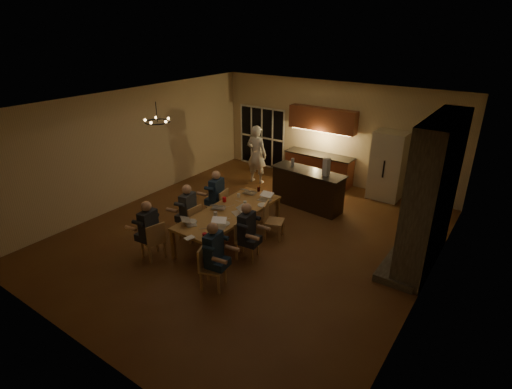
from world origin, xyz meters
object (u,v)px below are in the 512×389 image
object	(u,v)px
chair_left_mid	(190,222)
person_left_far	(217,196)
chair_right_near	(213,268)
laptop_e	(250,189)
person_left_mid	(188,212)
laptop_a	(191,219)
laptop_c	(219,204)
mug_front	(215,214)
refrigerator	(388,166)
chandelier	(157,122)
plate_left	(191,222)
person_right_near	(214,255)
laptop_f	(265,196)
chair_right_far	(274,221)
laptop_d	(238,209)
can_silver	(213,221)
plate_far	(263,205)
can_cola	(259,189)
laptop_b	(218,223)
redcup_mid	(224,199)
chair_left_far	(218,205)
chair_left_near	(153,240)
chair_right_mid	(247,240)
dining_table	(230,225)
mug_back	(239,195)
redcup_near	(205,236)
mug_mid	(245,203)
bar_blender	(326,167)
plate_near	(224,224)
person_right_mid	(247,233)
bar_bottle	(293,162)
person_left_near	(149,230)
standing_person	(257,154)

from	to	relation	value
chair_left_mid	person_left_far	xyz separation A→B (m)	(-0.09, 1.13, 0.24)
chair_right_near	laptop_e	distance (m)	3.06
person_left_mid	laptop_a	bearing A→B (deg)	38.06
laptop_c	mug_front	world-z (taller)	laptop_c
refrigerator	person_left_mid	xyz separation A→B (m)	(-3.06, -5.06, -0.31)
chandelier	laptop_e	world-z (taller)	chandelier
refrigerator	plate_left	size ratio (longest dim) A/B	7.34
mug_front	person_right_near	bearing A→B (deg)	-50.98
person_left_far	laptop_f	size ratio (longest dim) A/B	4.31
chair_right_far	laptop_c	xyz separation A→B (m)	(-1.12, -0.70, 0.42)
refrigerator	person_left_mid	world-z (taller)	refrigerator
person_left_mid	laptop_d	xyz separation A→B (m)	(1.10, 0.49, 0.17)
person_right_near	can_silver	bearing A→B (deg)	32.82
chandelier	laptop_e	size ratio (longest dim) A/B	1.80
laptop_c	plate_far	distance (m)	1.07
laptop_d	laptop_f	world-z (taller)	same
person_left_far	plate_left	xyz separation A→B (m)	(0.55, -1.54, 0.07)
can_cola	plate_far	xyz separation A→B (m)	(0.58, -0.65, -0.05)
laptop_b	chair_right_far	bearing A→B (deg)	43.59
chandelier	laptop_a	xyz separation A→B (m)	(1.31, -0.48, -1.89)
redcup_mid	chair_left_far	bearing A→B (deg)	151.68
chair_left_near	chair_right_mid	world-z (taller)	same
dining_table	laptop_f	xyz separation A→B (m)	(0.34, 0.99, 0.49)
mug_back	redcup_near	xyz separation A→B (m)	(0.69, -2.06, 0.01)
person_right_near	chair_left_mid	bearing A→B (deg)	49.39
laptop_a	laptop_b	size ratio (longest dim) A/B	1.00
laptop_d	chair_right_far	bearing A→B (deg)	79.53
laptop_e	person_left_mid	bearing A→B (deg)	64.48
redcup_mid	mug_back	bearing A→B (deg)	73.64
mug_mid	plate_left	distance (m)	1.49
bar_blender	redcup_mid	bearing A→B (deg)	-112.85
laptop_b	can_silver	world-z (taller)	laptop_b
chandelier	laptop_b	xyz separation A→B (m)	(1.91, -0.27, -1.89)
mug_front	plate_left	size ratio (longest dim) A/B	0.37
mug_back	plate_near	world-z (taller)	mug_back
person_right_mid	bar_bottle	size ratio (longest dim) A/B	5.75
chair_left_mid	person_right_mid	world-z (taller)	person_right_mid
chair_left_mid	person_left_near	xyz separation A→B (m)	(-0.09, -1.13, 0.24)
laptop_c	plate_far	world-z (taller)	laptop_c
person_left_far	mug_mid	distance (m)	1.01
chair_left_near	can_cola	size ratio (longest dim) A/B	7.42
chair_left_far	mug_mid	world-z (taller)	chair_left_far
dining_table	chair_right_far	xyz separation A→B (m)	(0.82, 0.68, 0.07)
person_left_far	redcup_mid	size ratio (longest dim) A/B	11.50
bar_blender	dining_table	bearing A→B (deg)	-101.91
person_left_mid	laptop_e	xyz separation A→B (m)	(0.62, 1.63, 0.17)
chair_left_mid	can_silver	world-z (taller)	chair_left_mid
standing_person	redcup_mid	distance (m)	3.32
refrigerator	mug_front	xyz separation A→B (m)	(-2.32, -4.94, -0.20)
mug_mid	standing_person	bearing A→B (deg)	120.19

